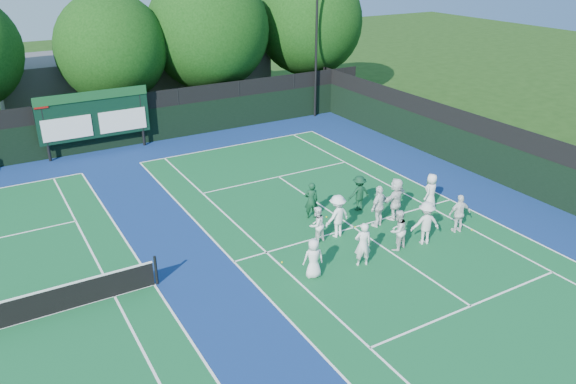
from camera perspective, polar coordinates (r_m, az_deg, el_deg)
ground at (r=22.82m, az=8.18°, el=-4.61°), size 120.00×120.00×0.00m
court_apron at (r=20.87m, az=-6.81°, el=-7.44°), size 34.00×32.00×0.01m
near_court at (r=23.50m, az=6.69°, el=-3.59°), size 11.05×23.85×0.01m
back_fence at (r=33.60m, az=-17.41°, el=6.49°), size 34.00×0.08×3.00m
divider_fence_right at (r=28.91m, az=21.36°, el=3.15°), size 0.08×32.00×3.00m
scoreboard at (r=32.79m, az=-19.13°, el=7.37°), size 6.00×0.21×3.55m
clubhouse at (r=41.90m, az=-14.86°, el=11.01°), size 18.00×6.00×4.00m
light_pole_right at (r=37.50m, az=2.94°, el=16.99°), size 1.20×0.30×10.12m
tree_c at (r=36.53m, az=-17.28°, el=13.56°), size 6.64×6.64×8.38m
tree_d at (r=38.35m, az=-7.91°, el=15.77°), size 7.88×7.88×9.65m
tree_e at (r=41.90m, az=2.30°, el=16.65°), size 7.57×7.57×9.50m
tennis_ball_1 at (r=23.50m, az=6.84°, el=-3.54°), size 0.07×0.07×0.07m
tennis_ball_2 at (r=24.31m, az=18.18°, el=-3.67°), size 0.07×0.07×0.07m
tennis_ball_3 at (r=20.87m, az=-0.61°, el=-7.15°), size 0.07×0.07×0.07m
tennis_ball_4 at (r=24.22m, az=3.93°, el=-2.54°), size 0.07×0.07×0.07m
tennis_ball_5 at (r=24.74m, az=10.99°, el=-2.36°), size 0.07×0.07×0.07m
player_front_0 at (r=19.74m, az=2.60°, el=-6.74°), size 0.83×0.64×1.49m
player_front_1 at (r=20.52m, az=7.61°, el=-5.30°), size 0.72×0.58×1.72m
player_front_2 at (r=21.79m, az=11.08°, el=-3.83°), size 0.92×0.79×1.64m
player_front_3 at (r=22.42m, az=13.81°, el=-3.08°), size 1.29×0.98×1.77m
player_front_4 at (r=23.71m, az=17.01°, el=-2.11°), size 1.03×0.60×1.64m
player_back_0 at (r=21.93m, az=2.93°, el=-3.35°), size 0.86×0.74×1.53m
player_back_1 at (r=22.39m, az=5.03°, el=-2.45°), size 1.25×0.84×1.79m
player_back_2 at (r=23.41m, az=9.21°, el=-1.43°), size 1.15×0.78×1.81m
player_back_3 at (r=24.19m, az=10.89°, el=-0.66°), size 1.79×1.02×1.84m
player_back_4 at (r=25.45m, az=14.31°, el=0.05°), size 0.95×0.80×1.65m
coach_left at (r=23.84m, az=2.37°, el=-0.87°), size 0.69×0.57×1.64m
coach_right at (r=24.73m, az=7.22°, el=-0.12°), size 1.09×0.68×1.62m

